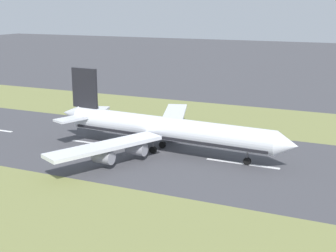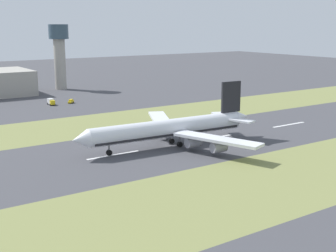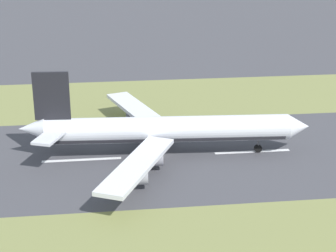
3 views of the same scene
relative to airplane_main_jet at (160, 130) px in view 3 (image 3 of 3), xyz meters
The scene contains 5 objects.
ground_plane 6.16m from the airplane_main_jet, 33.42° to the left, with size 800.00×800.00×0.00m, color #424247.
grass_median_west 44.34m from the airplane_main_jet, behind, with size 40.00×600.00×0.01m, color olive.
centreline_dash_mid 19.10m from the airplane_main_jet, 86.59° to the right, with size 1.20×18.00×0.01m, color silver.
centreline_dash_far 22.74m from the airplane_main_jet, 87.18° to the left, with size 1.20×18.00×0.01m, color silver.
airplane_main_jet is the anchor object (origin of this frame).
Camera 3 is at (118.99, -13.34, 51.72)m, focal length 60.00 mm.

